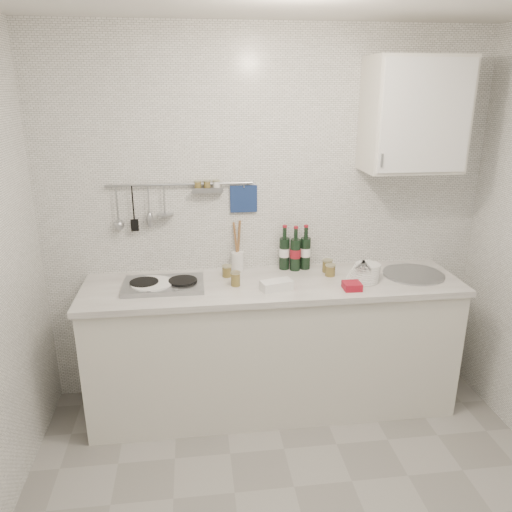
{
  "coord_description": "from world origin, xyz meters",
  "views": [
    {
      "loc": [
        -0.49,
        -1.86,
        2.12
      ],
      "look_at": [
        -0.14,
        0.9,
        1.17
      ],
      "focal_mm": 35.0,
      "sensor_mm": 36.0,
      "label": 1
    }
  ],
  "objects_px": {
    "plate_stack_sink": "(365,273)",
    "utensil_crock": "(237,258)",
    "plate_stack_hob": "(151,286)",
    "wall_cabinet": "(414,115)",
    "wine_bottles": "(295,248)"
  },
  "relations": [
    {
      "from": "plate_stack_hob",
      "to": "plate_stack_sink",
      "type": "xyz_separation_m",
      "value": [
        1.37,
        -0.02,
        0.03
      ]
    },
    {
      "from": "plate_stack_sink",
      "to": "utensil_crock",
      "type": "height_order",
      "value": "utensil_crock"
    },
    {
      "from": "wall_cabinet",
      "to": "plate_stack_sink",
      "type": "xyz_separation_m",
      "value": [
        -0.3,
        -0.16,
        -0.98
      ]
    },
    {
      "from": "plate_stack_hob",
      "to": "plate_stack_sink",
      "type": "relative_size",
      "value": 1.22
    },
    {
      "from": "wall_cabinet",
      "to": "plate_stack_hob",
      "type": "height_order",
      "value": "wall_cabinet"
    },
    {
      "from": "plate_stack_hob",
      "to": "plate_stack_sink",
      "type": "distance_m",
      "value": 1.37
    },
    {
      "from": "plate_stack_sink",
      "to": "wine_bottles",
      "type": "distance_m",
      "value": 0.5
    },
    {
      "from": "wall_cabinet",
      "to": "utensil_crock",
      "type": "relative_size",
      "value": 1.96
    },
    {
      "from": "plate_stack_hob",
      "to": "plate_stack_sink",
      "type": "height_order",
      "value": "plate_stack_sink"
    },
    {
      "from": "plate_stack_hob",
      "to": "utensil_crock",
      "type": "distance_m",
      "value": 0.63
    },
    {
      "from": "plate_stack_sink",
      "to": "utensil_crock",
      "type": "relative_size",
      "value": 0.65
    },
    {
      "from": "plate_stack_hob",
      "to": "plate_stack_sink",
      "type": "bearing_deg",
      "value": -0.97
    },
    {
      "from": "plate_stack_hob",
      "to": "wine_bottles",
      "type": "height_order",
      "value": "wine_bottles"
    },
    {
      "from": "plate_stack_sink",
      "to": "wine_bottles",
      "type": "height_order",
      "value": "wine_bottles"
    },
    {
      "from": "plate_stack_hob",
      "to": "utensil_crock",
      "type": "relative_size",
      "value": 0.79
    }
  ]
}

